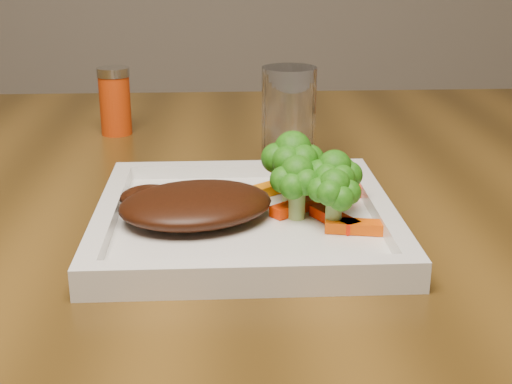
{
  "coord_description": "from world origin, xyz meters",
  "views": [
    {
      "loc": [
        0.31,
        -0.84,
        1.0
      ],
      "look_at": [
        0.34,
        -0.23,
        0.79
      ],
      "focal_mm": 50.0,
      "sensor_mm": 36.0,
      "label": 1
    }
  ],
  "objects_px": {
    "steak": "(196,204)",
    "spice_shaker": "(115,101)",
    "plate": "(245,224)",
    "drinking_glass": "(289,120)"
  },
  "relations": [
    {
      "from": "plate",
      "to": "spice_shaker",
      "type": "xyz_separation_m",
      "value": [
        -0.16,
        0.36,
        0.04
      ]
    },
    {
      "from": "plate",
      "to": "steak",
      "type": "height_order",
      "value": "steak"
    },
    {
      "from": "plate",
      "to": "spice_shaker",
      "type": "relative_size",
      "value": 2.93
    },
    {
      "from": "steak",
      "to": "plate",
      "type": "bearing_deg",
      "value": 3.08
    },
    {
      "from": "steak",
      "to": "drinking_glass",
      "type": "relative_size",
      "value": 1.18
    },
    {
      "from": "plate",
      "to": "drinking_glass",
      "type": "distance_m",
      "value": 0.2
    },
    {
      "from": "steak",
      "to": "spice_shaker",
      "type": "xyz_separation_m",
      "value": [
        -0.12,
        0.36,
        0.02
      ]
    },
    {
      "from": "plate",
      "to": "drinking_glass",
      "type": "relative_size",
      "value": 2.25
    },
    {
      "from": "spice_shaker",
      "to": "drinking_glass",
      "type": "bearing_deg",
      "value": -38.24
    },
    {
      "from": "steak",
      "to": "spice_shaker",
      "type": "bearing_deg",
      "value": 108.46
    }
  ]
}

